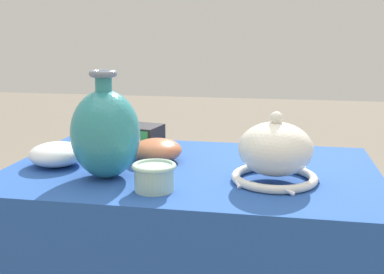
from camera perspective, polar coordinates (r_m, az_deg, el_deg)
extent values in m
cylinder|color=brown|center=(1.85, -12.67, -12.54)|extent=(0.04, 0.04, 0.73)
cylinder|color=brown|center=(1.73, 16.98, -14.62)|extent=(0.04, 0.04, 0.73)
cube|color=brown|center=(1.35, -0.06, -4.46)|extent=(1.00, 0.62, 0.03)
cube|color=#234C9E|center=(1.35, -0.06, -3.73)|extent=(1.02, 0.64, 0.01)
ellipsoid|color=teal|center=(1.25, -10.21, 0.33)|extent=(0.18, 0.18, 0.23)
cylinder|color=teal|center=(1.23, -10.45, 6.33)|extent=(0.04, 0.04, 0.05)
torus|color=slate|center=(1.23, -10.49, 7.40)|extent=(0.07, 0.07, 0.02)
torus|color=white|center=(1.24, 9.71, -4.74)|extent=(0.22, 0.22, 0.02)
ellipsoid|color=white|center=(1.22, 9.84, -1.39)|extent=(0.19, 0.19, 0.14)
sphere|color=white|center=(1.20, 9.97, 2.21)|extent=(0.03, 0.03, 0.03)
cone|color=white|center=(1.24, 14.74, -4.92)|extent=(0.01, 0.03, 0.03)
cone|color=white|center=(1.34, 11.23, -3.50)|extent=(0.03, 0.02, 0.03)
cone|color=white|center=(1.30, 5.89, -3.75)|extent=(0.03, 0.03, 0.03)
cone|color=white|center=(1.18, 5.37, -5.46)|extent=(0.03, 0.03, 0.03)
cone|color=white|center=(1.14, 11.31, -6.32)|extent=(0.03, 0.02, 0.03)
cube|color=#232328|center=(1.57, -6.42, 0.06)|extent=(0.16, 0.14, 0.08)
cube|color=green|center=(1.52, -7.44, -0.37)|extent=(0.13, 0.03, 0.06)
ellipsoid|color=white|center=(1.41, -15.70, -1.96)|extent=(0.16, 0.16, 0.07)
ellipsoid|color=#BC6642|center=(1.40, -4.20, -1.57)|extent=(0.15, 0.15, 0.07)
cylinder|color=#A8CCB7|center=(1.15, -4.50, -4.90)|extent=(0.10, 0.10, 0.06)
torus|color=#A8CCB7|center=(1.14, -4.52, -3.46)|extent=(0.11, 0.11, 0.01)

